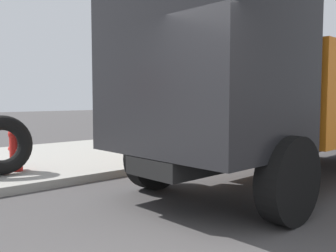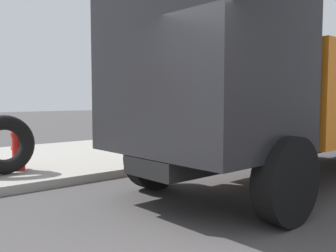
{
  "view_description": "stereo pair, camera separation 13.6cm",
  "coord_description": "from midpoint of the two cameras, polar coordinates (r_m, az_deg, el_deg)",
  "views": [
    {
      "loc": [
        -1.71,
        -2.0,
        1.55
      ],
      "look_at": [
        2.3,
        2.61,
        1.09
      ],
      "focal_mm": 39.62,
      "sensor_mm": 36.0,
      "label": 1
    },
    {
      "loc": [
        -1.61,
        -2.09,
        1.55
      ],
      "look_at": [
        2.3,
        2.61,
        1.09
      ],
      "focal_mm": 39.62,
      "sensor_mm": 36.0,
      "label": 2
    }
  ],
  "objects": [
    {
      "name": "fire_hydrant",
      "position": [
        7.69,
        -21.54,
        -3.06
      ],
      "size": [
        0.27,
        0.61,
        0.85
      ],
      "color": "red",
      "rests_on": "sidewalk_curb"
    },
    {
      "name": "loose_tire",
      "position": [
        7.38,
        -23.39,
        -2.67
      ],
      "size": [
        1.1,
        0.37,
        1.1
      ],
      "primitive_type": "torus",
      "rotation": [
        1.53,
        0.0,
        -0.06
      ],
      "color": "black",
      "rests_on": "sidewalk_curb"
    },
    {
      "name": "dump_truck_orange",
      "position": [
        7.12,
        18.41,
        4.6
      ],
      "size": [
        7.09,
        3.01,
        3.0
      ],
      "color": "orange",
      "rests_on": "ground"
    },
    {
      "name": "bare_tree",
      "position": [
        11.08,
        -0.88,
        9.39
      ],
      "size": [
        1.09,
        1.28,
        4.53
      ],
      "color": "#4C3823",
      "rests_on": "sidewalk_curb"
    }
  ]
}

